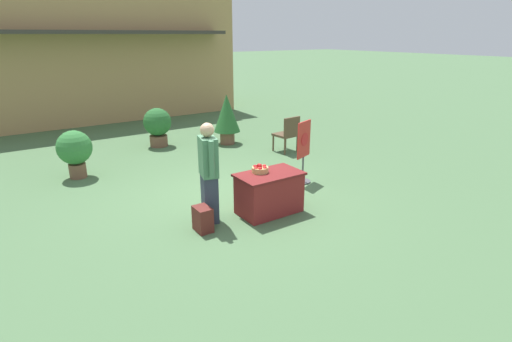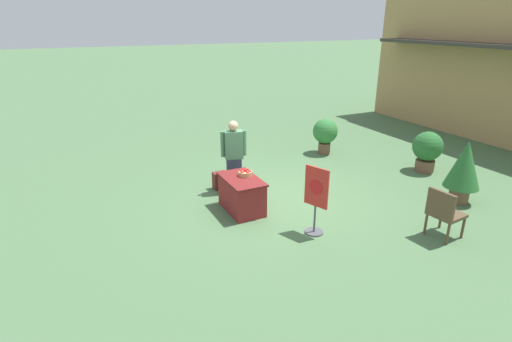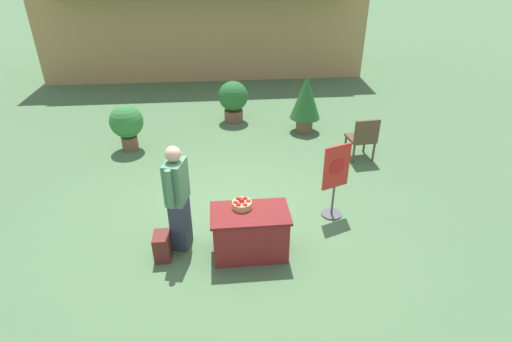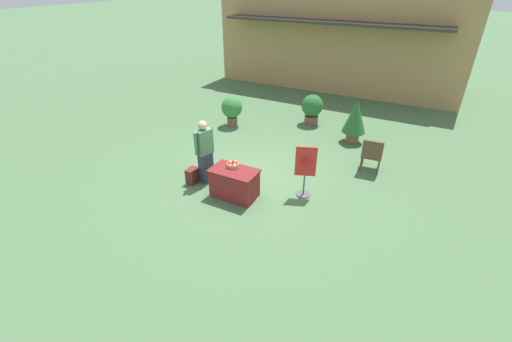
% 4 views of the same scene
% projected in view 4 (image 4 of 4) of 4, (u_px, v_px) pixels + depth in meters
% --- Properties ---
extents(ground_plane, '(120.00, 120.00, 0.00)m').
position_uv_depth(ground_plane, '(244.00, 177.00, 9.56)').
color(ground_plane, '#4C7047').
extents(storefront_building, '(11.29, 4.49, 5.10)m').
position_uv_depth(storefront_building, '(342.00, 31.00, 16.32)').
color(storefront_building, tan).
rests_on(storefront_building, ground_plane).
extents(display_table, '(1.18, 0.70, 0.75)m').
position_uv_depth(display_table, '(234.00, 183.00, 8.56)').
color(display_table, maroon).
rests_on(display_table, ground_plane).
extents(apple_basket, '(0.30, 0.30, 0.16)m').
position_uv_depth(apple_basket, '(233.00, 164.00, 8.49)').
color(apple_basket, tan).
rests_on(apple_basket, display_table).
extents(person_visitor, '(0.36, 0.59, 1.74)m').
position_uv_depth(person_visitor, '(205.00, 151.00, 8.95)').
color(person_visitor, '#33384C').
rests_on(person_visitor, ground_plane).
extents(backpack, '(0.24, 0.34, 0.42)m').
position_uv_depth(backpack, '(193.00, 176.00, 9.20)').
color(backpack, maroon).
rests_on(backpack, ground_plane).
extents(poster_board, '(0.49, 0.36, 1.36)m').
position_uv_depth(poster_board, '(305.00, 170.00, 8.42)').
color(poster_board, '#4C4C51').
rests_on(poster_board, ground_plane).
extents(patio_chair, '(0.60, 0.60, 0.99)m').
position_uv_depth(patio_chair, '(372.00, 153.00, 9.58)').
color(patio_chair, brown).
rests_on(patio_chair, ground_plane).
extents(potted_plant_far_right, '(0.77, 0.77, 1.46)m').
position_uv_depth(potted_plant_far_right, '(355.00, 118.00, 11.11)').
color(potted_plant_far_right, brown).
rests_on(potted_plant_far_right, ground_plane).
extents(potted_plant_near_left, '(0.76, 0.76, 1.09)m').
position_uv_depth(potted_plant_near_left, '(232.00, 109.00, 12.46)').
color(potted_plant_near_left, brown).
rests_on(potted_plant_near_left, ground_plane).
extents(potted_plant_near_right, '(0.79, 0.79, 1.11)m').
position_uv_depth(potted_plant_near_right, '(312.00, 108.00, 12.63)').
color(potted_plant_near_right, brown).
rests_on(potted_plant_near_right, ground_plane).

